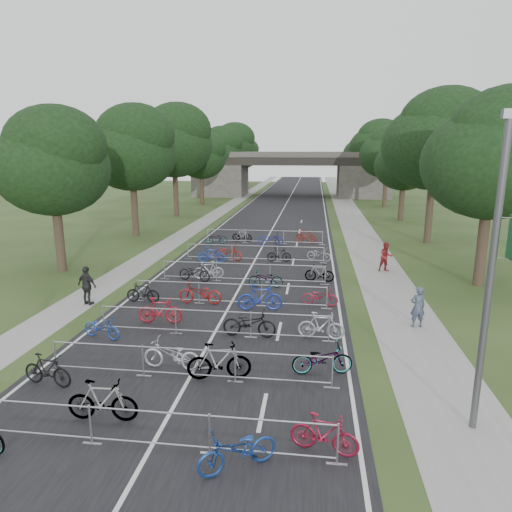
{
  "coord_description": "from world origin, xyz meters",
  "views": [
    {
      "loc": [
        3.9,
        -9.58,
        7.28
      ],
      "look_at": [
        0.51,
        16.8,
        1.1
      ],
      "focal_mm": 32.0,
      "sensor_mm": 36.0,
      "label": 1
    }
  ],
  "objects": [
    {
      "name": "bike_18",
      "position": [
        1.39,
        14.07,
        0.48
      ],
      "size": [
        1.85,
        0.67,
        0.96
      ],
      "primitive_type": "imported",
      "rotation": [
        0.0,
        0.0,
        4.73
      ],
      "color": "#AAACB2",
      "rests_on": "ground"
    },
    {
      "name": "bike_4",
      "position": [
        -4.3,
        2.63,
        0.53
      ],
      "size": [
        1.82,
        0.8,
        1.06
      ],
      "primitive_type": "imported",
      "rotation": [
        0.0,
        0.0,
        1.39
      ],
      "color": "black",
      "rests_on": "ground"
    },
    {
      "name": "tree_left_3",
      "position": [
        -11.39,
        51.93,
        6.49
      ],
      "size": [
        6.72,
        6.72,
        10.25
      ],
      "color": "#33261C",
      "rests_on": "ground"
    },
    {
      "name": "tree_right_4",
      "position": [
        13.11,
        63.93,
        7.9
      ],
      "size": [
        8.18,
        8.18,
        12.47
      ],
      "color": "#33261C",
      "rests_on": "ground"
    },
    {
      "name": "tree_left_6",
      "position": [
        -11.39,
        87.93,
        6.49
      ],
      "size": [
        6.72,
        6.72,
        10.25
      ],
      "color": "#33261C",
      "rests_on": "ground"
    },
    {
      "name": "bike_22",
      "position": [
        1.65,
        19.99,
        0.48
      ],
      "size": [
        1.63,
        0.51,
        0.97
      ],
      "primitive_type": "imported",
      "rotation": [
        0.0,
        0.0,
        1.6
      ],
      "color": "black",
      "rests_on": "ground"
    },
    {
      "name": "barrier_row_3",
      "position": [
        0.0,
        11.0,
        0.55
      ],
      "size": [
        9.7,
        0.08,
        1.1
      ],
      "color": "#AAACB2",
      "rests_on": "ground"
    },
    {
      "name": "pedestrian_b",
      "position": [
        8.34,
        18.36,
        0.9
      ],
      "size": [
        1.02,
        0.89,
        1.8
      ],
      "primitive_type": "imported",
      "rotation": [
        0.0,
        0.0,
        0.27
      ],
      "color": "maroon",
      "rests_on": "ground"
    },
    {
      "name": "tree_right_0",
      "position": [
        13.11,
        15.93,
        6.92
      ],
      "size": [
        7.17,
        7.17,
        10.93
      ],
      "color": "#33261C",
      "rests_on": "ground"
    },
    {
      "name": "bike_25",
      "position": [
        -1.88,
        26.47,
        0.5
      ],
      "size": [
        1.7,
        0.7,
        0.99
      ],
      "primitive_type": "imported",
      "rotation": [
        0.0,
        0.0,
        1.43
      ],
      "color": "#AAACB2",
      "rests_on": "ground"
    },
    {
      "name": "tree_right_3",
      "position": [
        13.11,
        51.93,
        6.92
      ],
      "size": [
        7.17,
        7.17,
        10.93
      ],
      "color": "#33261C",
      "rests_on": "ground"
    },
    {
      "name": "bike_7",
      "position": [
        4.3,
        4.52,
        0.53
      ],
      "size": [
        2.11,
        1.05,
        1.06
      ],
      "primitive_type": "imported",
      "rotation": [
        0.0,
        0.0,
        1.75
      ],
      "color": "#AAACB2",
      "rests_on": "ground"
    },
    {
      "name": "pedestrian_c",
      "position": [
        -6.8,
        10.15,
        0.95
      ],
      "size": [
        1.2,
        0.8,
        1.9
      ],
      "primitive_type": "imported",
      "rotation": [
        0.0,
        0.0,
        2.81
      ],
      "color": "black",
      "rests_on": "ground"
    },
    {
      "name": "barrier_row_2",
      "position": [
        0.0,
        7.2,
        0.55
      ],
      "size": [
        9.7,
        0.08,
        1.1
      ],
      "color": "#AAACB2",
      "rests_on": "ground"
    },
    {
      "name": "barrier_row_0",
      "position": [
        0.0,
        0.0,
        0.55
      ],
      "size": [
        9.7,
        0.08,
        1.1
      ],
      "color": "#AAACB2",
      "rests_on": "ground"
    },
    {
      "name": "barrier_row_5",
      "position": [
        0.0,
        20.0,
        0.55
      ],
      "size": [
        9.7,
        0.08,
        1.1
      ],
      "color": "#AAACB2",
      "rests_on": "ground"
    },
    {
      "name": "tree_right_6",
      "position": [
        13.11,
        87.93,
        6.92
      ],
      "size": [
        7.17,
        7.17,
        10.93
      ],
      "color": "#33261C",
      "rests_on": "ground"
    },
    {
      "name": "barrier_row_6",
      "position": [
        0.0,
        26.0,
        0.55
      ],
      "size": [
        9.7,
        0.08,
        1.1
      ],
      "color": "#AAACB2",
      "rests_on": "ground"
    },
    {
      "name": "tree_left_2",
      "position": [
        -11.39,
        39.93,
        8.12
      ],
      "size": [
        8.4,
        8.4,
        12.81
      ],
      "color": "#33261C",
      "rests_on": "ground"
    },
    {
      "name": "bike_20",
      "position": [
        -2.74,
        19.05,
        0.55
      ],
      "size": [
        1.84,
        0.54,
        1.1
      ],
      "primitive_type": "imported",
      "rotation": [
        0.0,
        0.0,
        1.58
      ],
      "color": "#1A3C93",
      "rests_on": "ground"
    },
    {
      "name": "bike_16",
      "position": [
        -2.76,
        14.81,
        0.51
      ],
      "size": [
        2.05,
        1.13,
        1.02
      ],
      "primitive_type": "imported",
      "rotation": [
        0.0,
        0.0,
        1.33
      ],
      "color": "black",
      "rests_on": "ground"
    },
    {
      "name": "pedestrian_a",
      "position": [
        8.31,
        9.22,
        0.88
      ],
      "size": [
        0.72,
        0.55,
        1.77
      ],
      "primitive_type": "imported",
      "rotation": [
        0.0,
        0.0,
        3.35
      ],
      "color": "#394256",
      "rests_on": "ground"
    },
    {
      "name": "bike_24",
      "position": [
        -3.77,
        25.32,
        0.45
      ],
      "size": [
        1.79,
        0.87,
        0.9
      ],
      "primitive_type": "imported",
      "rotation": [
        0.0,
        0.0,
        4.87
      ],
      "color": "#AAACB2",
      "rests_on": "ground"
    },
    {
      "name": "tree_right_1",
      "position": [
        13.11,
        27.93,
        7.9
      ],
      "size": [
        8.18,
        8.18,
        12.47
      ],
      "color": "#33261C",
      "rests_on": "ground"
    },
    {
      "name": "barrier_row_4",
      "position": [
        0.0,
        15.0,
        0.55
      ],
      "size": [
        9.7,
        0.08,
        1.1
      ],
      "color": "#AAACB2",
      "rests_on": "ground"
    },
    {
      "name": "tree_right_5",
      "position": [
        13.11,
        75.93,
        5.95
      ],
      "size": [
        6.16,
        6.16,
        9.39
      ],
      "color": "#33261C",
      "rests_on": "ground"
    },
    {
      "name": "bike_15",
      "position": [
        4.3,
        11.46,
        0.45
      ],
      "size": [
        1.76,
        0.75,
        0.9
      ],
      "primitive_type": "imported",
      "rotation": [
        0.0,
        0.0,
        1.48
      ],
      "color": "maroon",
      "rests_on": "ground"
    },
    {
      "name": "bike_21",
      "position": [
        -1.8,
        20.0,
        0.56
      ],
      "size": [
        2.24,
        1.39,
        1.11
      ],
      "primitive_type": "imported",
      "rotation": [
        0.0,
        0.0,
        1.24
      ],
      "color": "maroon",
      "rests_on": "ground"
    },
    {
      "name": "tree_left_1",
      "position": [
        -11.39,
        27.93,
        7.3
      ],
      "size": [
        7.56,
        7.56,
        11.53
      ],
      "color": "#33261C",
      "rests_on": "ground"
    },
    {
      "name": "bike_9",
      "position": [
        -2.53,
        8.24,
        0.58
      ],
      "size": [
        1.96,
        0.69,
        1.16
      ],
      "primitive_type": "imported",
      "rotation": [
        0.0,
        0.0,
        1.65
      ],
      "color": "maroon",
      "rests_on": "ground"
    },
    {
      "name": "tree_right_2",
      "position": [
        13.11,
        39.93,
        5.95
      ],
      "size": [
        6.16,
        6.16,
        9.39
      ],
      "color": "#33261C",
      "rests_on": "ground"
    },
    {
      "name": "lamppost",
      "position": [
        8.33,
        2.0,
        4.28
      ],
      "size": [
        0.61,
        0.65,
        8.21
      ],
      "color": "#4C4C51",
      "rests_on": "ground"
    },
    {
      "name": "bike_1",
      "position": [
        -1.7,
        1.03,
        0.6
      ],
      "size": [
        2.01,
        0.65,
        1.2
      ],
      "primitive_type": "imported",
      "rotation": [
        0.0,
        0.0,
        1.61
      ],
      "color": "#AAACB2",
      "rests_on": "ground"
    },
    {
      "name": "tree_left_5",
      "position": [
        -11.39,
        75.93,
        8.12
      ],
      "size": [
        8.4,
        8.4,
        12.81
      ],
      "color": "#33261C",
      "rests_on": "ground"
    },
    {
      "name": "bike_8",
      "position": [
        -4.3,
        6.4,
        0.45
      ],
      "size": [
        1.82,
        1.03,
        0.9
      ],
      "primitive_type": "imported",
      "rotation": [
        0.0,
        0.0,
        1.3
      ],
      "color": "#1C3F9D",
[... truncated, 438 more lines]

